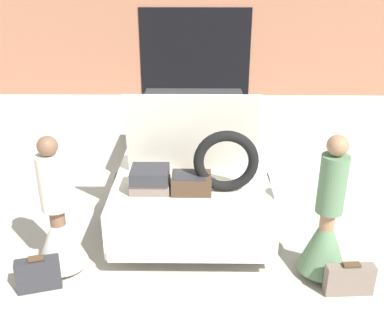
% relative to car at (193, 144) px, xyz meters
% --- Properties ---
extents(ground_plane, '(40.00, 40.00, 0.00)m').
position_rel_car_xyz_m(ground_plane, '(-0.00, 0.01, -0.55)').
color(ground_plane, '#ADA89E').
extents(garage_wall_back, '(12.00, 0.14, 2.80)m').
position_rel_car_xyz_m(garage_wall_back, '(-0.00, 4.97, 0.84)').
color(garage_wall_back, '#9E664C').
rests_on(garage_wall_back, ground_plane).
extents(car, '(1.94, 5.23, 1.80)m').
position_rel_car_xyz_m(car, '(0.00, 0.00, 0.00)').
color(car, silver).
rests_on(car, ground_plane).
extents(person_left, '(0.56, 0.56, 1.60)m').
position_rel_car_xyz_m(person_left, '(-1.45, -2.45, 0.02)').
color(person_left, brown).
rests_on(person_left, ground_plane).
extents(person_right, '(0.54, 0.54, 1.65)m').
position_rel_car_xyz_m(person_right, '(1.45, -2.52, 0.05)').
color(person_right, '#997051').
rests_on(person_right, ground_plane).
extents(suitcase_beside_left_person, '(0.47, 0.26, 0.40)m').
position_rel_car_xyz_m(suitcase_beside_left_person, '(-1.60, -2.81, -0.36)').
color(suitcase_beside_left_person, '#2D2D33').
rests_on(suitcase_beside_left_person, ground_plane).
extents(suitcase_beside_right_person, '(0.51, 0.16, 0.37)m').
position_rel_car_xyz_m(suitcase_beside_right_person, '(1.65, -2.83, -0.38)').
color(suitcase_beside_right_person, '#75665B').
rests_on(suitcase_beside_right_person, ground_plane).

